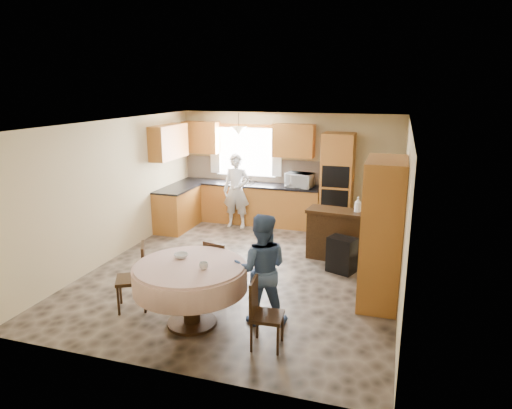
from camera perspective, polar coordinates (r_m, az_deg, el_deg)
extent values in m
cube|color=#705F4E|center=(7.92, -1.26, -8.16)|extent=(5.00, 6.00, 0.01)
cube|color=white|center=(7.33, -1.37, 10.19)|extent=(5.00, 6.00, 0.01)
cube|color=tan|center=(10.35, 4.05, 4.47)|extent=(5.00, 0.02, 2.50)
cube|color=tan|center=(4.92, -12.71, -7.42)|extent=(5.00, 0.02, 2.50)
cube|color=tan|center=(8.64, -17.22, 1.82)|extent=(0.02, 6.00, 2.50)
cube|color=tan|center=(7.15, 18.03, -0.82)|extent=(0.02, 6.00, 2.50)
cube|color=white|center=(10.55, -1.27, 6.62)|extent=(1.40, 0.03, 1.10)
cube|color=white|center=(10.76, -5.17, 6.99)|extent=(0.22, 0.02, 1.15)
cube|color=white|center=(10.28, 2.63, 6.68)|extent=(0.22, 0.02, 1.15)
cube|color=#CC7F36|center=(10.47, -0.94, 0.08)|extent=(3.30, 0.60, 0.88)
cube|color=black|center=(10.36, -0.95, 2.55)|extent=(3.30, 0.64, 0.04)
cube|color=#CC7F36|center=(10.18, -9.79, -0.56)|extent=(0.60, 1.20, 0.88)
cube|color=black|center=(10.07, -9.90, 1.97)|extent=(0.64, 1.20, 0.04)
cube|color=tan|center=(10.58, -0.46, 4.34)|extent=(3.30, 0.02, 0.55)
cube|color=#CC7533|center=(10.76, -6.89, 8.34)|extent=(0.85, 0.33, 0.72)
cube|color=#CC7533|center=(10.06, 4.73, 7.97)|extent=(0.90, 0.33, 0.72)
cube|color=#CC7533|center=(9.96, -10.85, 7.69)|extent=(0.33, 1.20, 0.72)
cube|color=#CC7F36|center=(9.89, 10.10, 2.68)|extent=(0.66, 0.62, 2.12)
cube|color=black|center=(9.54, 9.90, 3.42)|extent=(0.56, 0.01, 0.45)
cube|color=black|center=(9.65, 9.77, 0.51)|extent=(0.56, 0.01, 0.45)
cone|color=beige|center=(10.04, -2.17, 9.19)|extent=(0.36, 0.36, 0.18)
cube|color=#35200E|center=(8.40, 10.48, -3.93)|extent=(1.25, 0.63, 0.86)
cube|color=black|center=(7.87, 10.66, -6.20)|extent=(0.53, 0.45, 0.61)
cube|color=#CC7F36|center=(6.73, 15.52, -3.37)|extent=(0.55, 1.10, 2.10)
cylinder|color=#35200E|center=(6.14, -8.11, -11.38)|extent=(0.22, 0.22, 0.78)
cylinder|color=#35200E|center=(6.31, -7.98, -14.40)|extent=(0.65, 0.65, 0.04)
cylinder|color=beige|center=(5.96, -8.25, -7.68)|extent=(1.42, 1.42, 0.05)
cylinder|color=beige|center=(6.02, -8.20, -9.02)|extent=(1.48, 1.48, 0.31)
cube|color=#35200E|center=(6.70, -15.34, -9.02)|extent=(0.56, 0.56, 0.05)
cube|color=#35200E|center=(6.59, -13.88, -6.85)|extent=(0.22, 0.36, 0.49)
cylinder|color=#35200E|center=(6.75, -17.29, -11.10)|extent=(0.04, 0.04, 0.42)
cylinder|color=#35200E|center=(6.57, -14.72, -11.65)|extent=(0.04, 0.04, 0.42)
cylinder|color=#35200E|center=(7.01, -15.66, -9.99)|extent=(0.04, 0.04, 0.42)
cylinder|color=#35200E|center=(6.84, -13.15, -10.47)|extent=(0.04, 0.04, 0.42)
cube|color=#35200E|center=(6.86, -4.34, -8.17)|extent=(0.47, 0.47, 0.05)
cube|color=#35200E|center=(6.64, -5.28, -6.68)|extent=(0.36, 0.13, 0.46)
cylinder|color=#35200E|center=(6.86, -6.13, -10.16)|extent=(0.03, 0.03, 0.39)
cylinder|color=#35200E|center=(6.75, -3.51, -10.55)|extent=(0.03, 0.03, 0.39)
cylinder|color=#35200E|center=(7.14, -5.06, -9.12)|extent=(0.03, 0.03, 0.39)
cylinder|color=#35200E|center=(7.03, -2.53, -9.47)|extent=(0.03, 0.03, 0.39)
cube|color=#35200E|center=(5.60, 1.41, -13.81)|extent=(0.40, 0.40, 0.04)
cube|color=#35200E|center=(5.52, -0.31, -11.46)|extent=(0.06, 0.35, 0.44)
cylinder|color=#35200E|center=(5.61, -0.69, -16.19)|extent=(0.03, 0.03, 0.38)
cylinder|color=#35200E|center=(5.54, 2.57, -16.68)|extent=(0.03, 0.03, 0.38)
cylinder|color=#35200E|center=(5.88, 0.30, -14.67)|extent=(0.03, 0.03, 0.38)
cylinder|color=#35200E|center=(5.80, 3.41, -15.11)|extent=(0.03, 0.03, 0.38)
cube|color=gold|center=(8.04, 18.06, 4.01)|extent=(0.05, 0.54, 0.44)
cube|color=#AFC1CD|center=(8.04, 17.84, 4.02)|extent=(0.01, 0.44, 0.35)
imported|color=silver|center=(9.97, 5.46, 3.05)|extent=(0.62, 0.47, 0.32)
imported|color=silver|center=(10.06, -2.45, 1.71)|extent=(0.62, 0.43, 1.64)
imported|color=#38507C|center=(6.00, 0.65, -8.08)|extent=(0.84, 0.72, 1.50)
imported|color=#B2B2B2|center=(8.32, 8.04, -0.72)|extent=(0.29, 0.29, 0.06)
imported|color=silver|center=(8.21, 12.61, -0.16)|extent=(0.14, 0.14, 0.33)
imported|color=#B2B2B2|center=(5.77, -6.56, -7.63)|extent=(0.13, 0.13, 0.09)
imported|color=#B2B2B2|center=(6.18, -9.34, -6.34)|extent=(0.20, 0.20, 0.06)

